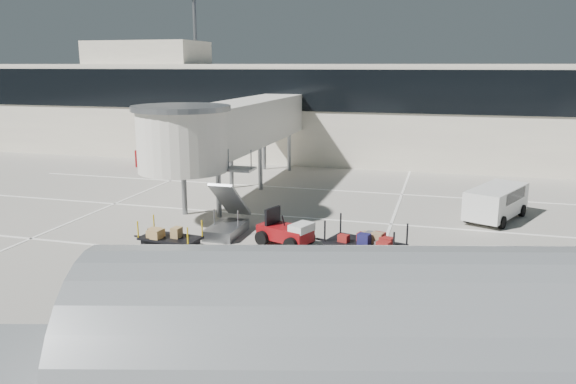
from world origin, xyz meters
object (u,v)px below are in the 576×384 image
object	(u,v)px
box_cart_far	(171,238)
minivan	(497,200)
box_cart_near	(241,278)
baggage_tug	(286,232)
ground_worker	(237,308)
suitcase_cart	(366,245)
belt_loader	(159,158)

from	to	relation	value
box_cart_far	minivan	size ratio (longest dim) A/B	0.68
minivan	box_cart_near	bearing A→B (deg)	-102.36
baggage_tug	box_cart_far	distance (m)	5.11
ground_worker	suitcase_cart	bearing A→B (deg)	68.80
suitcase_cart	box_cart_far	size ratio (longest dim) A/B	1.22
baggage_tug	minivan	size ratio (longest dim) A/B	0.56
baggage_tug	box_cart_near	bearing A→B (deg)	-69.64
baggage_tug	ground_worker	size ratio (longest dim) A/B	1.46
box_cart_far	baggage_tug	bearing A→B (deg)	28.11
baggage_tug	box_cart_far	size ratio (longest dim) A/B	0.83
box_cart_near	suitcase_cart	bearing A→B (deg)	33.52
suitcase_cart	belt_loader	bearing A→B (deg)	154.61
suitcase_cart	ground_worker	size ratio (longest dim) A/B	2.16
baggage_tug	box_cart_near	size ratio (longest dim) A/B	0.80
box_cart_near	box_cart_far	size ratio (longest dim) A/B	1.03
baggage_tug	minivan	world-z (taller)	minivan
ground_worker	minivan	xyz separation A→B (m)	(8.48, 16.09, 0.10)
suitcase_cart	minivan	bearing A→B (deg)	71.10
box_cart_near	belt_loader	size ratio (longest dim) A/B	0.90
baggage_tug	minivan	xyz separation A→B (m)	(9.46, 7.24, 0.44)
suitcase_cart	belt_loader	distance (m)	25.61
suitcase_cart	minivan	world-z (taller)	minivan
baggage_tug	box_cart_near	distance (m)	5.62
baggage_tug	suitcase_cart	xyz separation A→B (m)	(3.70, -0.71, -0.02)
box_cart_near	belt_loader	bearing A→B (deg)	105.54
ground_worker	minivan	size ratio (longest dim) A/B	0.38
baggage_tug	belt_loader	bearing A→B (deg)	153.94
box_cart_near	ground_worker	world-z (taller)	ground_worker
belt_loader	box_cart_far	bearing A→B (deg)	-66.17
suitcase_cart	box_cart_far	bearing A→B (deg)	-155.03
box_cart_near	ground_worker	distance (m)	3.42
baggage_tug	ground_worker	distance (m)	8.90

